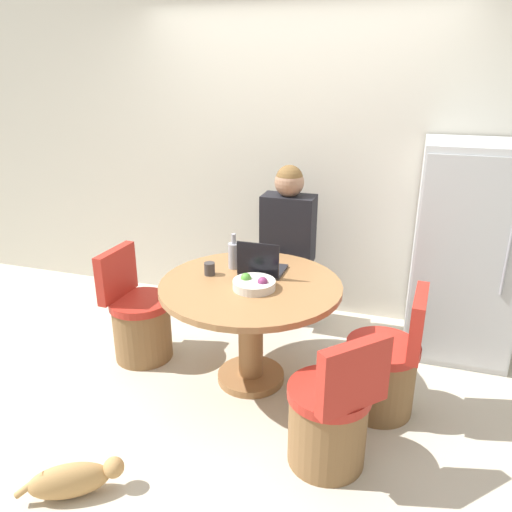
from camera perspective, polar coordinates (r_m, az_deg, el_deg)
name	(u,v)px	position (r m, az deg, el deg)	size (l,w,h in m)	color
ground_plane	(246,388)	(3.48, -1.16, -14.83)	(12.00, 12.00, 0.00)	beige
wall_back	(298,161)	(4.19, 4.80, 10.76)	(7.00, 0.06, 2.60)	beige
refrigerator	(465,252)	(3.88, 22.82, 0.42)	(0.72, 0.66, 1.56)	silver
dining_table	(251,308)	(3.28, -0.54, -5.95)	(1.18, 1.18, 0.73)	olive
chair_near_right_corner	(330,419)	(2.80, 8.45, -17.98)	(0.51, 0.51, 0.82)	brown
chair_right_side	(384,371)	(3.24, 14.43, -12.58)	(0.45, 0.44, 0.82)	brown
chair_left_side	(140,322)	(3.77, -13.16, -7.36)	(0.44, 0.44, 0.82)	brown
person_seated	(289,241)	(3.91, 3.81, 1.75)	(0.40, 0.37, 1.35)	#2D2D38
laptop	(262,267)	(3.33, 0.64, -1.22)	(0.28, 0.26, 0.24)	#232328
fruit_bowl	(254,284)	(3.11, -0.23, -3.22)	(0.27, 0.27, 0.09)	beige
coffee_cup	(210,269)	(3.33, -5.33, -1.46)	(0.07, 0.07, 0.08)	#383333
bottle	(234,255)	(3.41, -2.55, 0.15)	(0.08, 0.08, 0.25)	#9999A3
cat	(73,479)	(2.88, -20.16, -22.85)	(0.47, 0.33, 0.19)	tan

